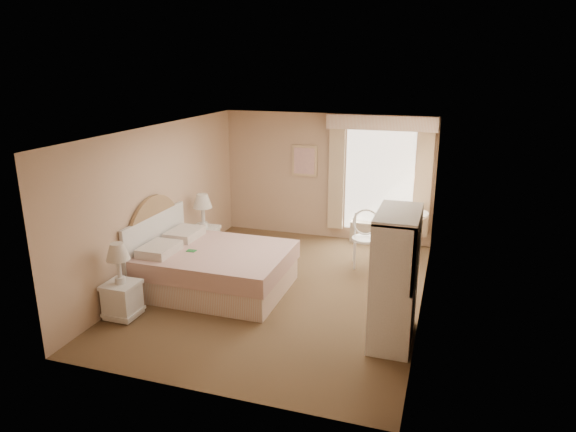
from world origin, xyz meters
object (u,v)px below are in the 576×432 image
(nightstand_near, at_px, (121,290))
(cafe_chair, at_px, (366,234))
(armoire, at_px, (395,288))
(nightstand_far, at_px, (204,234))
(bed, at_px, (209,266))
(round_table, at_px, (406,226))

(nightstand_near, bearing_deg, cafe_chair, 46.35)
(armoire, bearing_deg, cafe_chair, 107.71)
(nightstand_near, bearing_deg, nightstand_far, 90.00)
(bed, bearing_deg, round_table, 41.74)
(nightstand_near, xyz_separation_m, round_table, (3.49, 3.71, 0.14))
(nightstand_near, distance_m, round_table, 5.10)
(nightstand_far, bearing_deg, bed, -59.87)
(nightstand_near, xyz_separation_m, cafe_chair, (2.87, 3.01, 0.16))
(bed, relative_size, round_table, 2.69)
(round_table, height_order, cafe_chair, cafe_chair)
(bed, distance_m, armoire, 3.02)
(bed, distance_m, nightstand_near, 1.44)
(nightstand_near, relative_size, round_table, 1.31)
(bed, relative_size, nightstand_far, 1.91)
(round_table, bearing_deg, cafe_chair, -131.19)
(nightstand_near, bearing_deg, armoire, 8.82)
(nightstand_near, bearing_deg, round_table, 46.80)
(bed, distance_m, nightstand_far, 1.45)
(bed, xyz_separation_m, cafe_chair, (2.15, 1.76, 0.20))
(bed, bearing_deg, nightstand_near, -120.13)
(nightstand_near, relative_size, armoire, 0.63)
(bed, xyz_separation_m, nightstand_far, (-0.72, 1.25, 0.07))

